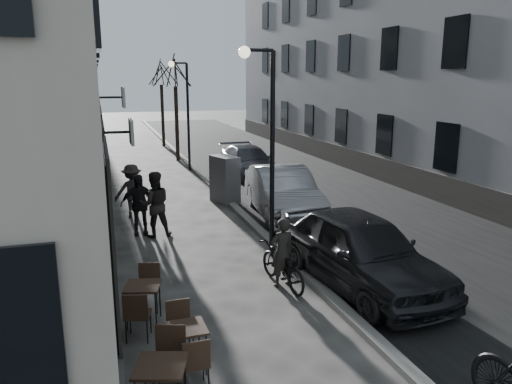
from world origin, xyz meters
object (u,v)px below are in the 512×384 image
streetlamp_near (266,129)px  bicycle (282,265)px  pedestrian_far (139,205)px  car_far (248,161)px  tree_far (161,72)px  car_mid (283,192)px  tree_near (175,71)px  utility_cabinet (225,180)px  car_near (360,250)px  bistro_set_c (143,300)px  pedestrian_near (154,204)px  bistro_set_b (187,344)px  streetlamp_far (184,104)px  pedestrian_mid (132,191)px

streetlamp_near → bicycle: bearing=-98.7°
pedestrian_far → car_far: 9.09m
tree_far → car_mid: (1.56, -17.91, -3.88)m
tree_near → bicycle: (-0.39, -17.08, -4.20)m
tree_near → utility_cabinet: tree_near is taller
utility_cabinet → tree_far: bearing=72.6°
tree_far → bicycle: bearing=-91.0°
car_near → bistro_set_c: bearing=178.4°
streetlamp_near → utility_cabinet: streetlamp_near is taller
utility_cabinet → pedestrian_near: 4.22m
bicycle → bistro_set_b: bearing=36.7°
streetlamp_far → car_far: streetlamp_far is taller
streetlamp_near → car_far: size_ratio=1.11×
utility_cabinet → car_near: utility_cabinet is taller
tree_near → bistro_set_b: (-2.87, -19.61, -4.23)m
streetlamp_far → bistro_set_b: 17.07m
car_near → pedestrian_far: bearing=123.8°
car_far → tree_near: bearing=113.3°
bistro_set_b → bistro_set_c: bistro_set_c is taller
utility_cabinet → car_far: bearing=45.5°
streetlamp_near → tree_far: tree_far is taller
bistro_set_c → streetlamp_near: bearing=56.2°
streetlamp_near → pedestrian_far: size_ratio=2.90×
tree_near → utility_cabinet: (0.20, -9.64, -3.82)m
pedestrian_mid → pedestrian_near: bearing=102.9°
pedestrian_far → car_far: bearing=57.2°
tree_far → car_far: tree_far is taller
pedestrian_far → car_mid: 4.59m
streetlamp_far → streetlamp_near: bearing=-90.0°
bistro_set_b → bicycle: 3.55m
streetlamp_far → pedestrian_near: bearing=-104.4°
streetlamp_near → pedestrian_mid: 5.81m
pedestrian_far → bistro_set_c: bearing=-90.3°
streetlamp_near → utility_cabinet: bearing=87.1°
tree_near → pedestrian_near: tree_near is taller
car_far → streetlamp_far: bearing=136.9°
utility_cabinet → car_near: size_ratio=0.35×
bistro_set_b → bistro_set_c: bearing=104.6°
pedestrian_near → tree_near: bearing=-102.5°
tree_near → tree_far: bearing=90.0°
car_far → pedestrian_mid: bearing=-136.9°
car_mid → streetlamp_near: bearing=-111.8°
streetlamp_near → bistro_set_b: streetlamp_near is taller
streetlamp_near → car_near: streetlamp_near is taller
bistro_set_b → bicycle: (2.48, 2.54, 0.03)m
streetlamp_far → tree_near: size_ratio=0.89×
streetlamp_far → car_far: (2.47, -2.19, -2.50)m
bistro_set_b → pedestrian_mid: bearing=89.5°
streetlamp_near → tree_near: bearing=89.7°
bistro_set_c → pedestrian_near: pedestrian_near is taller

